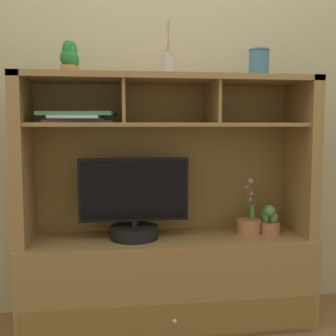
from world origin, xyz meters
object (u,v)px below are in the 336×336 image
(media_console, at_px, (168,248))
(magazine_stack_left, at_px, (77,117))
(potted_orchid, at_px, (248,225))
(diffuser_bottle, at_px, (168,65))
(potted_fern, at_px, (269,222))
(tv_monitor, at_px, (134,207))
(potted_succulent, at_px, (70,59))
(ceramic_vase, at_px, (259,63))

(media_console, distance_m, magazine_stack_left, 0.86)
(potted_orchid, xyz_separation_m, diffuser_bottle, (-0.45, -0.01, 0.87))
(potted_fern, relative_size, diffuser_bottle, 0.59)
(media_console, relative_size, potted_fern, 9.35)
(potted_orchid, xyz_separation_m, magazine_stack_left, (-0.92, -0.05, 0.60))
(potted_fern, bearing_deg, magazine_stack_left, -178.36)
(media_console, distance_m, diffuser_bottle, 0.98)
(tv_monitor, relative_size, magazine_stack_left, 1.47)
(magazine_stack_left, height_order, potted_succulent, potted_succulent)
(ceramic_vase, bearing_deg, potted_succulent, -179.65)
(potted_fern, relative_size, potted_succulent, 0.93)
(ceramic_vase, bearing_deg, potted_fern, -40.14)
(diffuser_bottle, height_order, potted_succulent, diffuser_bottle)
(media_console, relative_size, diffuser_bottle, 5.51)
(potted_orchid, bearing_deg, media_console, 179.05)
(potted_orchid, relative_size, ceramic_vase, 1.95)
(ceramic_vase, bearing_deg, tv_monitor, -176.30)
(potted_fern, distance_m, ceramic_vase, 0.88)
(potted_orchid, distance_m, potted_succulent, 1.31)
(potted_orchid, bearing_deg, potted_succulent, 178.71)
(tv_monitor, distance_m, ceramic_vase, 1.04)
(tv_monitor, relative_size, ceramic_vase, 3.63)
(tv_monitor, relative_size, potted_orchid, 1.86)
(magazine_stack_left, distance_m, potted_succulent, 0.31)
(media_console, distance_m, potted_orchid, 0.47)
(diffuser_bottle, bearing_deg, ceramic_vase, 4.83)
(potted_succulent, bearing_deg, tv_monitor, -6.83)
(potted_fern, relative_size, magazine_stack_left, 0.42)
(diffuser_bottle, xyz_separation_m, ceramic_vase, (0.51, 0.04, 0.03))
(magazine_stack_left, bearing_deg, potted_succulent, 116.69)
(tv_monitor, bearing_deg, media_console, 7.52)
(media_console, height_order, ceramic_vase, ceramic_vase)
(tv_monitor, height_order, potted_orchid, tv_monitor)
(media_console, xyz_separation_m, diffuser_bottle, (0.00, -0.02, 0.98))
(potted_orchid, distance_m, diffuser_bottle, 0.98)
(diffuser_bottle, height_order, ceramic_vase, diffuser_bottle)
(tv_monitor, xyz_separation_m, diffuser_bottle, (0.19, 0.00, 0.74))
(tv_monitor, xyz_separation_m, potted_fern, (0.75, -0.01, -0.11))
(tv_monitor, distance_m, potted_succulent, 0.83)
(magazine_stack_left, relative_size, potted_succulent, 2.22)
(potted_orchid, relative_size, diffuser_bottle, 1.10)
(tv_monitor, bearing_deg, potted_succulent, 173.17)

